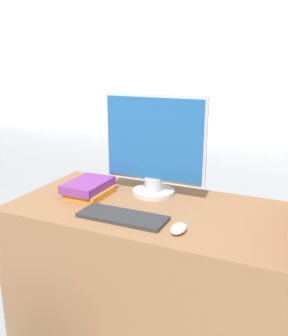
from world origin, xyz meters
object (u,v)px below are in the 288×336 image
(monitor, at_px, (154,147))
(book_stack, at_px, (89,188))
(mouse, at_px, (178,229))
(keyboard, at_px, (123,217))

(monitor, bearing_deg, book_stack, -151.04)
(mouse, bearing_deg, keyboard, 174.18)
(keyboard, height_order, book_stack, book_stack)
(monitor, height_order, keyboard, monitor)
(book_stack, bearing_deg, monitor, 28.96)
(monitor, relative_size, book_stack, 2.06)
(book_stack, bearing_deg, keyboard, -32.46)
(monitor, distance_m, book_stack, 0.38)
(monitor, xyz_separation_m, mouse, (0.26, -0.36, -0.22))
(monitor, height_order, book_stack, monitor)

